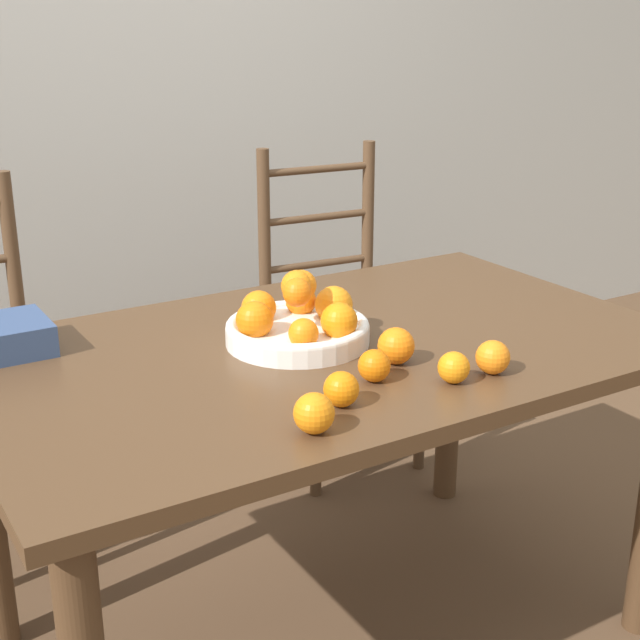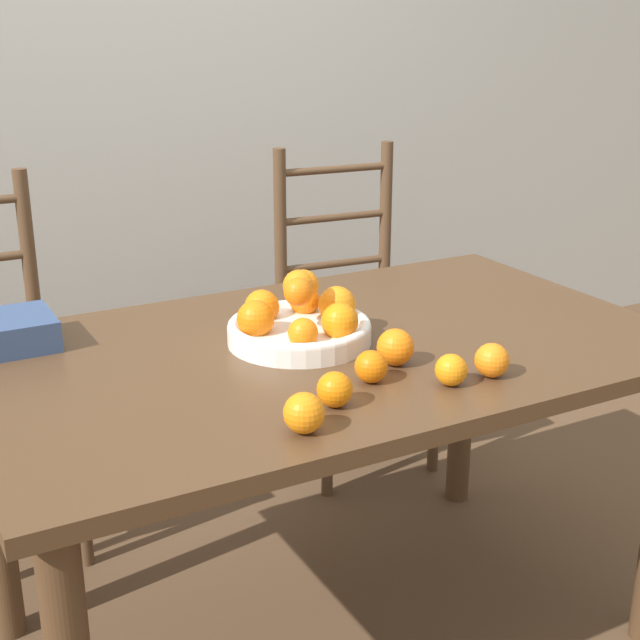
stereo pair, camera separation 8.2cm
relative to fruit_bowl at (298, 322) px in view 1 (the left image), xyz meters
The scene contains 12 objects.
ground_plane 0.80m from the fruit_bowl, 36.98° to the right, with size 12.00×12.00×0.00m, color brown.
wall_back 1.57m from the fruit_bowl, 88.19° to the left, with size 8.00×0.06×2.60m.
dining_table 0.16m from the fruit_bowl, 36.98° to the right, with size 1.49×0.90×0.75m.
fruit_bowl is the anchor object (origin of this frame).
orange_loose_0 0.42m from the fruit_bowl, 55.50° to the right, with size 0.07×0.07×0.07m.
orange_loose_1 0.44m from the fruit_bowl, 116.46° to the right, with size 0.07×0.07×0.07m.
orange_loose_2 0.23m from the fruit_bowl, 62.36° to the right, with size 0.08×0.08×0.08m.
orange_loose_3 0.26m from the fruit_bowl, 85.92° to the right, with size 0.06×0.06×0.06m.
orange_loose_4 0.34m from the fruit_bowl, 106.73° to the right, with size 0.07×0.07×0.07m.
orange_loose_5 0.37m from the fruit_bowl, 67.28° to the right, with size 0.06×0.06×0.06m.
chair_right 1.00m from the fruit_bowl, 52.63° to the left, with size 0.45×0.43×1.02m.
book_stack 0.61m from the fruit_bowl, 154.04° to the left, with size 0.18×0.18×0.07m.
Camera 1 is at (-0.94, -1.52, 1.42)m, focal length 50.00 mm.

